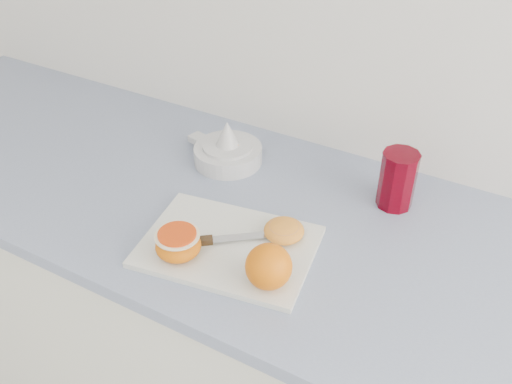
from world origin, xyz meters
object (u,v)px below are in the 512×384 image
Objects in this scene: half_orange at (178,244)px; red_tumbler at (397,182)px; counter at (277,358)px; citrus_juicer at (227,151)px; cutting_board at (228,246)px.

red_tumbler is at bearing 50.77° from half_orange.
half_orange reaches higher than counter.
cutting_board is at bearing -58.23° from citrus_juicer.
citrus_juicer is (-0.16, 0.26, 0.02)m from cutting_board.
citrus_juicer is 1.60× the size of red_tumbler.
citrus_juicer is 0.39m from red_tumbler.
cutting_board is at bearing -110.81° from counter.
counter is 0.56m from red_tumbler.
counter is 18.53× the size of red_tumbler.
citrus_juicer reaches higher than half_orange.
red_tumbler reaches higher than counter.
half_orange is at bearing -119.48° from counter.
red_tumbler reaches higher than cutting_board.
half_orange is 0.34m from citrus_juicer.
citrus_juicer is at bearing 106.41° from half_orange.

